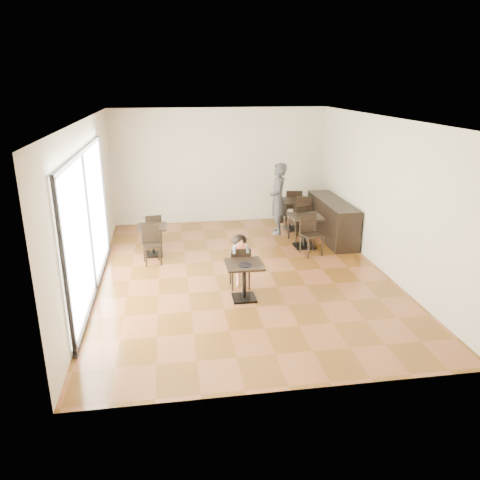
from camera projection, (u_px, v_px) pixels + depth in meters
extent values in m
cube|color=brown|center=(242.00, 274.00, 9.93)|extent=(6.00, 8.00, 0.01)
cube|color=white|center=(243.00, 119.00, 8.89)|extent=(6.00, 8.00, 0.01)
cube|color=beige|center=(220.00, 166.00, 13.15)|extent=(6.00, 0.01, 3.20)
cube|color=beige|center=(294.00, 280.00, 5.67)|extent=(6.00, 0.01, 3.20)
cube|color=beige|center=(89.00, 206.00, 8.98)|extent=(0.01, 8.00, 3.20)
cube|color=beige|center=(383.00, 195.00, 9.85)|extent=(0.01, 8.00, 3.20)
cube|color=white|center=(87.00, 224.00, 8.58)|extent=(0.04, 4.50, 2.60)
cylinder|color=black|center=(245.00, 265.00, 8.46)|extent=(0.24, 0.24, 0.01)
imported|color=#3B3B40|center=(278.00, 199.00, 12.26)|extent=(0.56, 0.75, 1.89)
cube|color=black|center=(332.00, 219.00, 12.02)|extent=(0.60, 2.40, 1.00)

